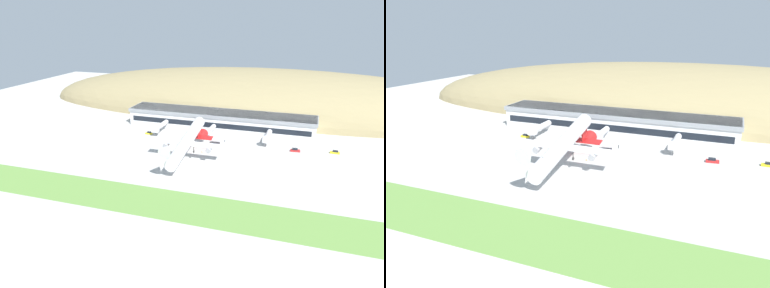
# 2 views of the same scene
# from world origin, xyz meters

# --- Properties ---
(ground_plane) EXTENTS (424.74, 424.74, 0.00)m
(ground_plane) POSITION_xyz_m (0.00, 0.00, 0.00)
(ground_plane) COLOR #B7B5AF
(grass_strip_foreground) EXTENTS (382.27, 20.74, 0.08)m
(grass_strip_foreground) POSITION_xyz_m (0.00, -40.44, 0.04)
(grass_strip_foreground) COLOR #669342
(grass_strip_foreground) RESTS_ON ground_plane
(hill_backdrop) EXTENTS (330.99, 89.62, 55.66)m
(hill_backdrop) POSITION_xyz_m (16.88, 103.18, 0.00)
(hill_backdrop) COLOR #8E7F56
(hill_backdrop) RESTS_ON ground_plane
(terminal_building) EXTENTS (105.64, 18.64, 10.00)m
(terminal_building) POSITION_xyz_m (-4.49, 51.54, 5.66)
(terminal_building) COLOR silver
(terminal_building) RESTS_ON ground_plane
(jetway_0) EXTENTS (3.38, 17.08, 5.43)m
(jetway_0) POSITION_xyz_m (-33.74, 33.38, 3.99)
(jetway_0) COLOR silver
(jetway_0) RESTS_ON ground_plane
(jetway_1) EXTENTS (3.38, 12.23, 5.43)m
(jetway_1) POSITION_xyz_m (-5.73, 35.94, 3.99)
(jetway_1) COLOR silver
(jetway_1) RESTS_ON ground_plane
(jetway_2) EXTENTS (3.38, 15.25, 5.43)m
(jetway_2) POSITION_xyz_m (24.60, 34.33, 3.99)
(jetway_2) COLOR silver
(jetway_2) RESTS_ON ground_plane
(cargo_airplane) EXTENTS (33.45, 52.32, 15.06)m
(cargo_airplane) POSITION_xyz_m (-6.45, -0.21, 9.01)
(cargo_airplane) COLOR silver
(service_car_0) EXTENTS (4.29, 1.69, 1.52)m
(service_car_0) POSITION_xyz_m (56.87, 30.30, 0.63)
(service_car_0) COLOR gold
(service_car_0) RESTS_ON ground_plane
(service_car_1) EXTENTS (4.62, 1.96, 1.53)m
(service_car_1) POSITION_xyz_m (-12.55, 32.14, 0.63)
(service_car_1) COLOR #B21E1E
(service_car_1) RESTS_ON ground_plane
(service_car_2) EXTENTS (4.65, 2.25, 1.60)m
(service_car_2) POSITION_xyz_m (38.81, 27.22, 0.66)
(service_car_2) COLOR #B21E1E
(service_car_2) RESTS_ON ground_plane
(service_car_3) EXTENTS (3.65, 1.73, 1.42)m
(service_car_3) POSITION_xyz_m (-38.93, 29.84, 0.59)
(service_car_3) COLOR gold
(service_car_3) RESTS_ON ground_plane
(fuel_truck) EXTENTS (6.75, 2.73, 3.12)m
(fuel_truck) POSITION_xyz_m (1.07, 26.11, 1.50)
(fuel_truck) COLOR silver
(fuel_truck) RESTS_ON ground_plane
(traffic_cone_0) EXTENTS (0.52, 0.52, 0.58)m
(traffic_cone_0) POSITION_xyz_m (-3.27, 12.05, 0.28)
(traffic_cone_0) COLOR orange
(traffic_cone_0) RESTS_ON ground_plane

